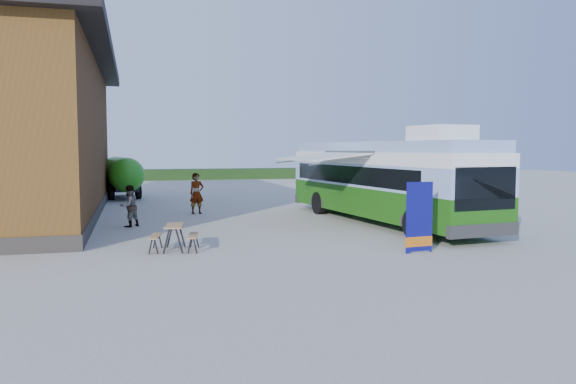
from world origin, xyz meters
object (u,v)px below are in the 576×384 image
object	(u,v)px
picnic_table	(174,231)
person_a	(197,193)
person_b	(129,206)
slurry_tanker	(121,174)
bus	(383,178)
banner	(419,224)

from	to	relation	value
picnic_table	person_a	size ratio (longest dim) A/B	0.81
person_a	picnic_table	bearing A→B (deg)	-115.87
person_b	slurry_tanker	bearing A→B (deg)	-125.19
slurry_tanker	bus	bearing A→B (deg)	-64.90
person_a	slurry_tanker	size ratio (longest dim) A/B	0.28
picnic_table	person_b	world-z (taller)	person_b
bus	person_b	size ratio (longest dim) A/B	7.79
person_a	slurry_tanker	distance (m)	10.49
banner	slurry_tanker	world-z (taller)	slurry_tanker
banner	slurry_tanker	distance (m)	23.16
banner	picnic_table	size ratio (longest dim) A/B	1.35
person_b	slurry_tanker	size ratio (longest dim) A/B	0.24
bus	person_b	world-z (taller)	bus
banner	person_a	world-z (taller)	banner
bus	picnic_table	xyz separation A→B (m)	(-8.67, -4.17, -1.25)
banner	picnic_table	xyz separation A→B (m)	(-6.85, 2.25, -0.27)
picnic_table	person_b	size ratio (longest dim) A/B	0.95
picnic_table	person_a	bearing A→B (deg)	89.03
banner	slurry_tanker	size ratio (longest dim) A/B	0.31
person_b	person_a	bearing A→B (deg)	-166.61
picnic_table	bus	bearing A→B (deg)	34.92
person_b	picnic_table	bearing A→B (deg)	65.67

